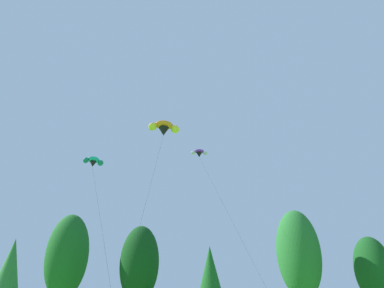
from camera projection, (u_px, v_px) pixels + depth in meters
name	position (u px, v px, depth m)	size (l,w,h in m)	color
treeline_tree_b	(9.00, 269.00, 49.64)	(4.17, 4.17, 11.67)	#472D19
treeline_tree_c	(67.00, 256.00, 45.79)	(5.61, 5.61, 14.12)	#472D19
treeline_tree_d	(139.00, 263.00, 44.69)	(5.14, 5.14, 12.36)	#472D19
treeline_tree_e	(210.00, 274.00, 45.68)	(3.79, 3.79, 9.97)	#472D19
treeline_tree_f	(299.00, 253.00, 44.43)	(5.66, 5.66, 14.30)	#472D19
treeline_tree_g	(374.00, 270.00, 43.92)	(4.73, 4.73, 10.85)	#472D19
parafoil_kite_high_orange	(164.00, 128.00, 40.09)	(3.87, 11.80, 20.76)	orange
parafoil_kite_mid_purple	(199.00, 153.00, 53.85)	(9.81, 15.00, 23.39)	purple
parafoil_kite_far_teal	(93.00, 162.00, 38.17)	(8.41, 10.68, 16.09)	teal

